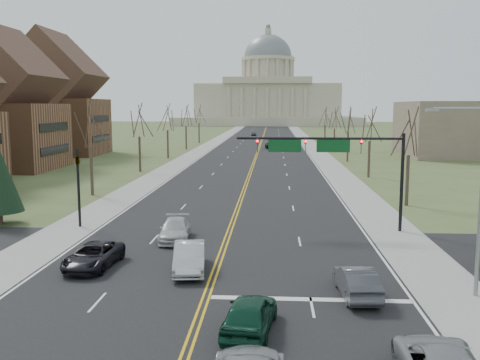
# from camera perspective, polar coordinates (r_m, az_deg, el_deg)

# --- Properties ---
(ground) EXTENTS (600.00, 600.00, 0.00)m
(ground) POSITION_cam_1_polar(r_m,az_deg,el_deg) (27.27, -3.37, -11.65)
(ground) COLOR #47582C
(ground) RESTS_ON ground
(road) EXTENTS (20.00, 380.00, 0.01)m
(road) POSITION_cam_1_polar(r_m,az_deg,el_deg) (135.85, 2.25, 4.01)
(road) COLOR black
(road) RESTS_ON ground
(cross_road) EXTENTS (120.00, 14.00, 0.01)m
(cross_road) POSITION_cam_1_polar(r_m,az_deg,el_deg) (32.95, -2.10, -8.17)
(cross_road) COLOR black
(cross_road) RESTS_ON ground
(sidewalk_left) EXTENTS (4.00, 380.00, 0.03)m
(sidewalk_left) POSITION_cam_1_polar(r_m,az_deg,el_deg) (136.66, -2.80, 4.03)
(sidewalk_left) COLOR gray
(sidewalk_left) RESTS_ON ground
(sidewalk_right) EXTENTS (4.00, 380.00, 0.03)m
(sidewalk_right) POSITION_cam_1_polar(r_m,az_deg,el_deg) (136.10, 7.32, 3.96)
(sidewalk_right) COLOR gray
(sidewalk_right) RESTS_ON ground
(center_line) EXTENTS (0.42, 380.00, 0.01)m
(center_line) POSITION_cam_1_polar(r_m,az_deg,el_deg) (135.85, 2.25, 4.01)
(center_line) COLOR gold
(center_line) RESTS_ON road
(edge_line_left) EXTENTS (0.15, 380.00, 0.01)m
(edge_line_left) POSITION_cam_1_polar(r_m,az_deg,el_deg) (136.43, -1.88, 4.03)
(edge_line_left) COLOR silver
(edge_line_left) RESTS_ON road
(edge_line_right) EXTENTS (0.15, 380.00, 0.01)m
(edge_line_right) POSITION_cam_1_polar(r_m,az_deg,el_deg) (135.97, 6.39, 3.97)
(edge_line_right) COLOR silver
(edge_line_right) RESTS_ON road
(stop_bar) EXTENTS (9.50, 0.50, 0.01)m
(stop_bar) POSITION_cam_1_polar(r_m,az_deg,el_deg) (26.20, 7.54, -12.50)
(stop_bar) COLOR silver
(stop_bar) RESTS_ON road
(capitol) EXTENTS (90.00, 60.00, 50.00)m
(capitol) POSITION_cam_1_polar(r_m,az_deg,el_deg) (275.48, 2.96, 8.90)
(capitol) COLOR #B3AC95
(capitol) RESTS_ON ground
(signal_mast) EXTENTS (12.12, 0.44, 7.20)m
(signal_mast) POSITION_cam_1_polar(r_m,az_deg,el_deg) (39.38, 9.82, 2.88)
(signal_mast) COLOR black
(signal_mast) RESTS_ON ground
(signal_left) EXTENTS (0.32, 0.36, 6.00)m
(signal_left) POSITION_cam_1_polar(r_m,az_deg,el_deg) (42.02, -16.88, 0.15)
(signal_left) COLOR black
(signal_left) RESTS_ON ground
(street_light) EXTENTS (2.90, 0.25, 9.07)m
(street_light) POSITION_cam_1_polar(r_m,az_deg,el_deg) (27.52, 23.89, -0.92)
(street_light) COLOR gray
(street_light) RESTS_ON ground
(tree_r_0) EXTENTS (3.74, 3.74, 8.50)m
(tree_r_0) POSITION_cam_1_polar(r_m,az_deg,el_deg) (51.08, 17.61, 4.63)
(tree_r_0) COLOR #3D2C24
(tree_r_0) RESTS_ON ground
(tree_l_0) EXTENTS (3.96, 3.96, 9.00)m
(tree_l_0) POSITION_cam_1_polar(r_m,az_deg,el_deg) (56.71, -15.71, 5.38)
(tree_l_0) COLOR #3D2C24
(tree_l_0) RESTS_ON ground
(tree_r_1) EXTENTS (3.74, 3.74, 8.50)m
(tree_r_1) POSITION_cam_1_polar(r_m,az_deg,el_deg) (70.64, 13.70, 5.56)
(tree_r_1) COLOR #3D2C24
(tree_r_1) RESTS_ON ground
(tree_l_1) EXTENTS (3.96, 3.96, 9.00)m
(tree_l_1) POSITION_cam_1_polar(r_m,az_deg,el_deg) (75.87, -10.72, 6.08)
(tree_l_1) COLOR #3D2C24
(tree_l_1) RESTS_ON ground
(tree_r_2) EXTENTS (3.74, 3.74, 8.50)m
(tree_r_2) POSITION_cam_1_polar(r_m,az_deg,el_deg) (90.39, 11.49, 6.08)
(tree_r_2) COLOR #3D2C24
(tree_r_2) RESTS_ON ground
(tree_l_2) EXTENTS (3.96, 3.96, 9.00)m
(tree_l_2) POSITION_cam_1_polar(r_m,az_deg,el_deg) (95.38, -7.75, 6.48)
(tree_l_2) COLOR #3D2C24
(tree_l_2) RESTS_ON ground
(tree_r_3) EXTENTS (3.74, 3.74, 8.50)m
(tree_r_3) POSITION_cam_1_polar(r_m,az_deg,el_deg) (110.23, 10.07, 6.41)
(tree_r_3) COLOR #3D2C24
(tree_r_3) RESTS_ON ground
(tree_l_3) EXTENTS (3.96, 3.96, 9.00)m
(tree_l_3) POSITION_cam_1_polar(r_m,az_deg,el_deg) (115.05, -5.79, 6.74)
(tree_l_3) COLOR #3D2C24
(tree_l_3) RESTS_ON ground
(tree_r_4) EXTENTS (3.74, 3.74, 8.50)m
(tree_r_4) POSITION_cam_1_polar(r_m,az_deg,el_deg) (130.12, 9.08, 6.63)
(tree_r_4) COLOR #3D2C24
(tree_r_4) RESTS_ON ground
(tree_l_4) EXTENTS (3.96, 3.96, 9.00)m
(tree_l_4) POSITION_cam_1_polar(r_m,az_deg,el_deg) (134.82, -4.41, 6.91)
(tree_l_4) COLOR #3D2C24
(tree_l_4) RESTS_ON ground
(bldg_left_mid) EXTENTS (15.10, 14.28, 20.75)m
(bldg_left_mid) POSITION_cam_1_polar(r_m,az_deg,el_deg) (85.06, -24.01, 6.80)
(bldg_left_mid) COLOR brown
(bldg_left_mid) RESTS_ON ground
(bldg_left_far) EXTENTS (17.10, 14.28, 23.25)m
(bldg_left_far) POSITION_cam_1_polar(r_m,az_deg,el_deg) (107.69, -19.07, 7.66)
(bldg_left_far) COLOR brown
(bldg_left_far) RESTS_ON ground
(bldg_right_mass) EXTENTS (25.00, 20.00, 10.00)m
(bldg_right_mass) POSITION_cam_1_polar(r_m,az_deg,el_deg) (108.06, 23.61, 5.02)
(bldg_right_mass) COLOR #6E5F4E
(bldg_right_mass) RESTS_ON ground
(car_nb_inner_lead) EXTENTS (2.43, 4.77, 1.56)m
(car_nb_inner_lead) POSITION_cam_1_polar(r_m,az_deg,el_deg) (22.24, 1.05, -14.09)
(car_nb_inner_lead) COLOR #0C3724
(car_nb_inner_lead) RESTS_ON road
(car_nb_outer_lead) EXTENTS (1.88, 4.57, 1.47)m
(car_nb_outer_lead) POSITION_cam_1_polar(r_m,az_deg,el_deg) (26.76, 12.32, -10.52)
(car_nb_outer_lead) COLOR #424449
(car_nb_outer_lead) RESTS_ON road
(car_sb_inner_lead) EXTENTS (2.26, 4.94, 1.57)m
(car_sb_inner_lead) POSITION_cam_1_polar(r_m,az_deg,el_deg) (30.06, -5.42, -8.21)
(car_sb_inner_lead) COLOR #B2B6BB
(car_sb_inner_lead) RESTS_ON road
(car_sb_outer_lead) EXTENTS (2.62, 5.07, 1.37)m
(car_sb_outer_lead) POSITION_cam_1_polar(r_m,az_deg,el_deg) (31.76, -15.36, -7.78)
(car_sb_outer_lead) COLOR black
(car_sb_outer_lead) RESTS_ON road
(car_sb_inner_second) EXTENTS (2.44, 5.04, 1.42)m
(car_sb_inner_second) POSITION_cam_1_polar(r_m,az_deg,el_deg) (37.02, -6.94, -5.29)
(car_sb_inner_second) COLOR #B4B4B4
(car_sb_inner_second) RESTS_ON road
(car_far_nb) EXTENTS (3.09, 5.92, 1.59)m
(car_far_nb) POSITION_cam_1_polar(r_m,az_deg,el_deg) (117.07, 3.40, 3.78)
(car_far_nb) COLOR black
(car_far_nb) RESTS_ON road
(car_far_sb) EXTENTS (1.64, 3.98, 1.35)m
(car_far_sb) POSITION_cam_1_polar(r_m,az_deg,el_deg) (168.18, 1.48, 4.98)
(car_far_sb) COLOR #575960
(car_far_sb) RESTS_ON road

